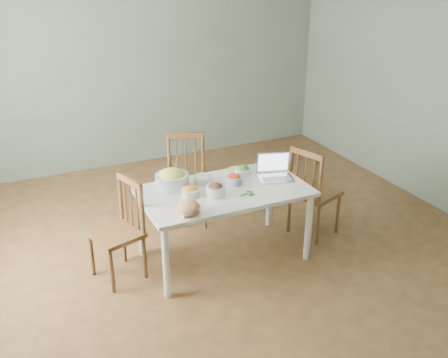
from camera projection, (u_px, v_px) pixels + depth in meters
name	position (u px, v px, depth m)	size (l,w,h in m)	color
floor	(224.00, 249.00, 4.86)	(5.00, 5.00, 0.00)	#432D17
wall_back	(140.00, 60.00, 6.38)	(5.00, 0.00, 2.70)	#5B6858
wall_right	(443.00, 83.00, 5.27)	(0.00, 5.00, 2.70)	#5B6858
dining_table	(224.00, 224.00, 4.60)	(1.46, 0.82, 0.69)	white
chair_far	(187.00, 181.00, 5.17)	(0.41, 0.39, 0.92)	#4F2C14
chair_left	(116.00, 231.00, 4.27)	(0.39, 0.37, 0.89)	#4F2C14
chair_right	(315.00, 190.00, 4.97)	(0.41, 0.39, 0.92)	#4F2C14
bread_boule	(189.00, 208.00, 4.01)	(0.19, 0.19, 0.12)	#AB7B52
butter_stick	(188.00, 214.00, 4.01)	(0.12, 0.04, 0.03)	white
bowl_squash	(172.00, 179.00, 4.46)	(0.29, 0.29, 0.17)	#D2CD4C
bowl_carrot	(191.00, 191.00, 4.32)	(0.16, 0.16, 0.09)	orange
bowl_onion	(203.00, 178.00, 4.56)	(0.17, 0.17, 0.09)	white
bowl_mushroom	(215.00, 190.00, 4.33)	(0.16, 0.16, 0.11)	#4C301D
bowl_redpep	(234.00, 179.00, 4.55)	(0.15, 0.15, 0.09)	#E3431A
bowl_broccoli	(243.00, 171.00, 4.72)	(0.15, 0.15, 0.10)	#256222
flatbread	(238.00, 171.00, 4.81)	(0.22, 0.22, 0.02)	beige
basil_bunch	(247.00, 194.00, 4.36)	(0.17, 0.17, 0.02)	#124B17
laptop	(276.00, 168.00, 4.62)	(0.31, 0.25, 0.22)	silver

